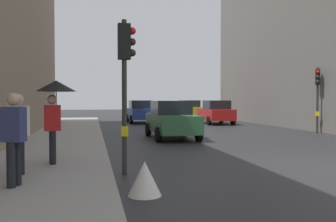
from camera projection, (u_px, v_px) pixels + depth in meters
The scene contains 12 objects.
ground_plane at pixel (332, 166), 9.85m from camera, with size 120.00×120.00×0.00m, color #28282B.
sidewalk_kerb at pixel (61, 144), 14.18m from camera, with size 3.32×40.00×0.16m, color gray.
traffic_light_near_left at pixel (125, 68), 8.67m from camera, with size 0.43×0.24×3.71m.
traffic_light_mid_street at pixel (318, 88), 19.70m from camera, with size 0.37×0.44×3.57m.
car_yellow_taxi at pixel (189, 109), 35.10m from camera, with size 2.09×4.24×1.76m.
car_blue_van at pixel (141, 112), 28.75m from camera, with size 2.07×4.23×1.76m.
car_green_estate at pixel (172, 120), 17.04m from camera, with size 2.06×4.22×1.76m.
car_red_sedan at pixel (216, 112), 27.21m from camera, with size 2.13×4.26×1.76m.
pedestrian_with_umbrella at pixel (55, 98), 9.32m from camera, with size 1.00×1.00×2.14m.
pedestrian_with_black_backpack at pixel (16, 129), 7.87m from camera, with size 0.65×0.41×1.77m.
pedestrian_with_grey_backpack at pixel (11, 134), 6.86m from camera, with size 0.66×0.47×1.77m.
warning_sign_triangle at pixel (145, 178), 6.82m from camera, with size 0.64×0.64×0.65m, color silver.
Camera 1 is at (-6.36, -8.69, 1.80)m, focal length 38.91 mm.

